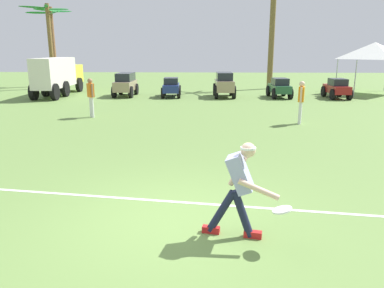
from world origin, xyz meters
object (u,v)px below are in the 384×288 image
(frisbee_thrower, at_px, (239,185))
(event_tent, at_px, (374,51))
(parked_car_slot_a, at_px, (125,84))
(palm_tree_far_left, at_px, (52,40))
(palm_tree_right_of_centre, at_px, (272,26))
(parked_car_slot_c, at_px, (224,84))
(box_truck, at_px, (58,74))
(teammate_near_sideline, at_px, (301,98))
(teammate_midfield, at_px, (91,94))
(frisbee_in_flight, at_px, (282,210))
(palm_tree_left_of_centre, at_px, (50,37))
(parked_car_slot_b, at_px, (171,87))
(parked_car_slot_e, at_px, (337,88))
(parked_car_slot_d, at_px, (279,88))

(frisbee_thrower, height_order, event_tent, event_tent)
(parked_car_slot_a, bearing_deg, frisbee_thrower, -72.79)
(palm_tree_far_left, height_order, palm_tree_right_of_centre, palm_tree_right_of_centre)
(palm_tree_right_of_centre, distance_m, event_tent, 6.59)
(parked_car_slot_c, xyz_separation_m, box_truck, (-9.80, 0.40, 0.49))
(parked_car_slot_a, bearing_deg, teammate_near_sideline, -45.08)
(teammate_midfield, bearing_deg, frisbee_in_flight, -60.70)
(teammate_near_sideline, relative_size, event_tent, 0.46)
(box_truck, distance_m, palm_tree_right_of_centre, 14.19)
(palm_tree_left_of_centre, relative_size, palm_tree_right_of_centre, 0.76)
(box_truck, bearing_deg, palm_tree_far_left, 113.25)
(parked_car_slot_b, relative_size, event_tent, 0.67)
(teammate_near_sideline, bearing_deg, teammate_midfield, 172.33)
(frisbee_thrower, distance_m, parked_car_slot_e, 17.70)
(frisbee_thrower, relative_size, parked_car_slot_d, 0.63)
(parked_car_slot_b, distance_m, parked_car_slot_c, 3.05)
(frisbee_in_flight, xyz_separation_m, palm_tree_right_of_centre, (3.34, 21.80, 3.60))
(parked_car_slot_c, height_order, parked_car_slot_e, parked_car_slot_c)
(parked_car_slot_a, height_order, parked_car_slot_c, parked_car_slot_c)
(frisbee_in_flight, height_order, palm_tree_right_of_centre, palm_tree_right_of_centre)
(frisbee_thrower, distance_m, box_truck, 19.42)
(teammate_midfield, xyz_separation_m, event_tent, (14.82, 9.04, 1.65))
(frisbee_thrower, bearing_deg, parked_car_slot_a, 107.21)
(parked_car_slot_d, bearing_deg, frisbee_in_flight, -100.45)
(teammate_near_sideline, relative_size, palm_tree_left_of_centre, 0.28)
(teammate_midfield, bearing_deg, palm_tree_far_left, 116.90)
(box_truck, bearing_deg, parked_car_slot_c, -2.36)
(palm_tree_right_of_centre, bearing_deg, palm_tree_left_of_centre, -178.64)
(parked_car_slot_a, bearing_deg, parked_car_slot_b, -5.24)
(frisbee_thrower, distance_m, parked_car_slot_a, 17.69)
(parked_car_slot_b, bearing_deg, parked_car_slot_e, -1.98)
(parked_car_slot_c, distance_m, event_tent, 9.61)
(parked_car_slot_d, height_order, parked_car_slot_e, same)
(parked_car_slot_c, relative_size, palm_tree_far_left, 0.42)
(box_truck, bearing_deg, teammate_near_sideline, -34.43)
(frisbee_in_flight, relative_size, parked_car_slot_a, 0.14)
(parked_car_slot_c, xyz_separation_m, palm_tree_left_of_centre, (-11.78, 4.46, 2.74))
(parked_car_slot_c, bearing_deg, palm_tree_left_of_centre, 159.25)
(teammate_midfield, distance_m, palm_tree_left_of_centre, 13.16)
(teammate_near_sideline, bearing_deg, frisbee_thrower, -108.83)
(parked_car_slot_c, bearing_deg, parked_car_slot_e, -2.99)
(parked_car_slot_d, distance_m, palm_tree_left_of_centre, 15.87)
(parked_car_slot_a, bearing_deg, event_tent, 7.28)
(parked_car_slot_e, bearing_deg, teammate_midfield, -151.16)
(palm_tree_right_of_centre, xyz_separation_m, event_tent, (5.82, -2.67, -1.57))
(teammate_near_sideline, xyz_separation_m, palm_tree_right_of_centre, (0.94, 12.80, 3.23))
(palm_tree_left_of_centre, bearing_deg, frisbee_thrower, -61.97)
(palm_tree_far_left, bearing_deg, parked_car_slot_a, -42.88)
(parked_car_slot_a, distance_m, parked_car_slot_c, 5.77)
(box_truck, height_order, palm_tree_right_of_centre, palm_tree_right_of_centre)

